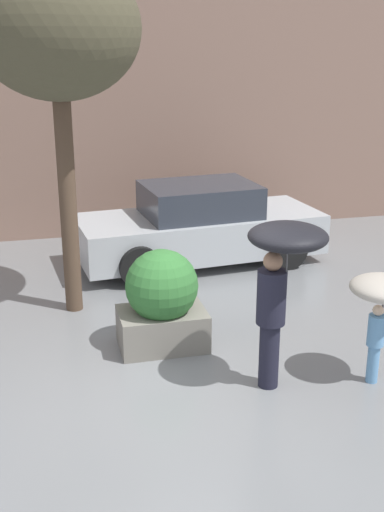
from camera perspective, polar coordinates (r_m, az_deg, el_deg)
name	(u,v)px	position (r m, az deg, el deg)	size (l,w,h in m)	color
ground_plane	(163,396)	(7.23, -2.59, -12.36)	(40.00, 40.00, 0.00)	slate
building_facade	(93,80)	(12.66, -8.77, 15.19)	(18.00, 0.30, 6.00)	#8C6B5B
planter_box	(162,300)	(8.04, -2.69, -3.97)	(1.10, 0.91, 1.29)	gray
person_adult	(282,266)	(6.87, 7.96, -0.88)	(0.85, 0.85, 1.91)	#1E1E2D
person_child	(383,295)	(7.40, 16.64, -3.38)	(0.77, 0.77, 1.25)	#669ED1
parked_car_near	(199,227)	(11.15, 0.67, 2.63)	(4.33, 2.18, 1.40)	#B7BCC1
street_tree	(57,32)	(8.79, -11.90, 18.93)	(2.16, 2.16, 4.78)	brown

